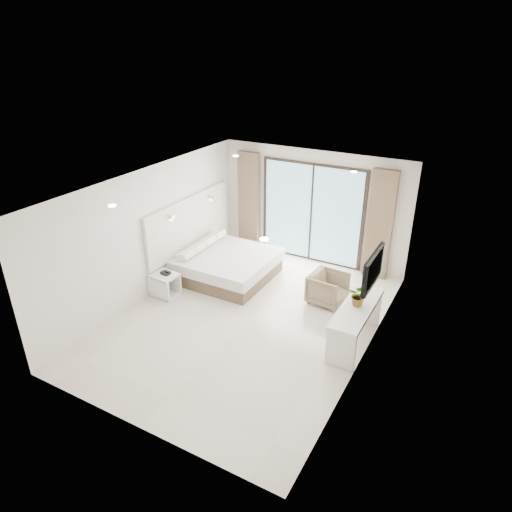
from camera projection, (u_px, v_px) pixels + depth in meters
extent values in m
plane|color=beige|center=(248.00, 319.00, 8.89)|extent=(6.20, 6.20, 0.00)
cube|color=silver|center=(313.00, 207.00, 10.74)|extent=(4.60, 0.02, 2.70)
cube|color=silver|center=(127.00, 350.00, 5.86)|extent=(4.60, 0.02, 2.70)
cube|color=silver|center=(149.00, 234.00, 9.30)|extent=(0.02, 6.20, 2.70)
cube|color=silver|center=(371.00, 288.00, 7.30)|extent=(0.02, 6.20, 2.70)
cube|color=white|center=(246.00, 186.00, 7.71)|extent=(4.60, 6.20, 0.02)
cube|color=white|center=(190.00, 222.00, 10.39)|extent=(0.08, 3.00, 1.20)
cube|color=black|center=(374.00, 269.00, 7.44)|extent=(0.06, 1.00, 0.58)
cube|color=black|center=(372.00, 269.00, 7.46)|extent=(0.02, 1.04, 0.62)
cube|color=black|center=(312.00, 213.00, 10.78)|extent=(2.56, 0.04, 2.42)
cube|color=#94CEEE|center=(311.00, 214.00, 10.76)|extent=(2.40, 0.01, 2.30)
cube|color=brown|center=(249.00, 202.00, 11.39)|extent=(0.55, 0.14, 2.50)
cube|color=brown|center=(380.00, 226.00, 9.96)|extent=(0.55, 0.14, 2.50)
cylinder|color=white|center=(112.00, 206.00, 6.87)|extent=(0.12, 0.12, 0.02)
cylinder|color=white|center=(264.00, 239.00, 5.74)|extent=(0.12, 0.12, 0.02)
cylinder|color=white|center=(236.00, 156.00, 9.70)|extent=(0.12, 0.12, 0.02)
cylinder|color=white|center=(354.00, 172.00, 8.57)|extent=(0.12, 0.12, 0.02)
cube|color=brown|center=(227.00, 271.00, 10.41)|extent=(1.93, 1.83, 0.31)
cube|color=silver|center=(227.00, 260.00, 10.28)|extent=(2.01, 1.91, 0.25)
cube|color=silver|center=(186.00, 256.00, 9.99)|extent=(0.28, 0.39, 0.14)
cube|color=silver|center=(197.00, 249.00, 10.32)|extent=(0.28, 0.39, 0.14)
cube|color=silver|center=(207.00, 243.00, 10.65)|extent=(0.28, 0.39, 0.14)
cube|color=silver|center=(217.00, 236.00, 10.98)|extent=(0.28, 0.39, 0.14)
cube|color=white|center=(164.00, 275.00, 9.52)|extent=(0.58, 0.49, 0.05)
cube|color=white|center=(166.00, 294.00, 9.72)|extent=(0.58, 0.49, 0.05)
cube|color=white|center=(159.00, 289.00, 9.46)|extent=(0.55, 0.09, 0.45)
cube|color=white|center=(171.00, 281.00, 9.78)|extent=(0.55, 0.09, 0.45)
cube|color=black|center=(166.00, 273.00, 9.50)|extent=(0.20, 0.16, 0.06)
cube|color=white|center=(357.00, 308.00, 7.89)|extent=(0.52, 1.67, 0.06)
cube|color=white|center=(341.00, 350.00, 7.46)|extent=(0.50, 0.06, 0.71)
cube|color=white|center=(367.00, 307.00, 8.65)|extent=(0.50, 0.06, 0.71)
imported|color=#33662D|center=(359.00, 298.00, 7.85)|extent=(0.36, 0.40, 0.30)
imported|color=#806E54|center=(328.00, 287.00, 9.32)|extent=(0.70, 0.75, 0.71)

